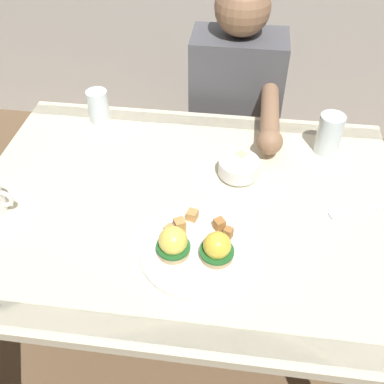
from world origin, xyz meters
The scene contains 8 objects.
ground_plane centered at (0.00, 0.00, 0.00)m, with size 6.00×6.00×0.00m, color brown.
dining_table centered at (0.00, 0.00, 0.63)m, with size 1.20×0.90×0.74m.
eggs_benedict_plate centered at (0.05, -0.18, 0.77)m, with size 0.27×0.27×0.09m.
fruit_bowl centered at (0.14, 0.13, 0.77)m, with size 0.12×0.12×0.06m.
fork centered at (0.46, 0.02, 0.74)m, with size 0.15×0.07×0.00m.
water_glass_near centered at (0.41, 0.29, 0.80)m, with size 0.08×0.08×0.13m.
water_glass_far centered at (-0.35, 0.36, 0.79)m, with size 0.07×0.07×0.11m.
diner_person centered at (0.11, 0.60, 0.65)m, with size 0.34×0.54×1.14m.
Camera 1 is at (0.14, -0.88, 1.61)m, focal length 41.93 mm.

